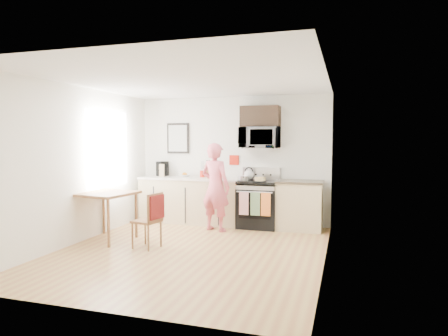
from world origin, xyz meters
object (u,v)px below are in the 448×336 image
(range, at_px, (258,205))
(person, at_px, (215,187))
(dining_table, at_px, (105,198))
(chair, at_px, (153,213))
(microwave, at_px, (260,138))
(cake, at_px, (260,179))

(range, xyz_separation_m, person, (-0.71, -0.53, 0.39))
(person, bearing_deg, range, -126.64)
(dining_table, height_order, chair, chair)
(dining_table, distance_m, chair, 1.07)
(microwave, relative_size, chair, 0.86)
(range, bearing_deg, person, -143.56)
(range, xyz_separation_m, cake, (0.07, -0.19, 0.53))
(range, xyz_separation_m, chair, (-1.25, -2.02, 0.13))
(chair, distance_m, cake, 2.30)
(dining_table, distance_m, cake, 2.84)
(person, distance_m, cake, 0.86)
(person, bearing_deg, chair, 87.11)
(dining_table, relative_size, cake, 3.53)
(dining_table, bearing_deg, range, 37.60)
(microwave, relative_size, cake, 3.05)
(microwave, distance_m, person, 1.33)
(microwave, bearing_deg, dining_table, -140.78)
(range, height_order, dining_table, range)
(person, bearing_deg, microwave, -121.56)
(dining_table, bearing_deg, microwave, 39.22)
(microwave, xyz_separation_m, person, (-0.71, -0.63, -0.93))
(person, distance_m, dining_table, 2.00)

